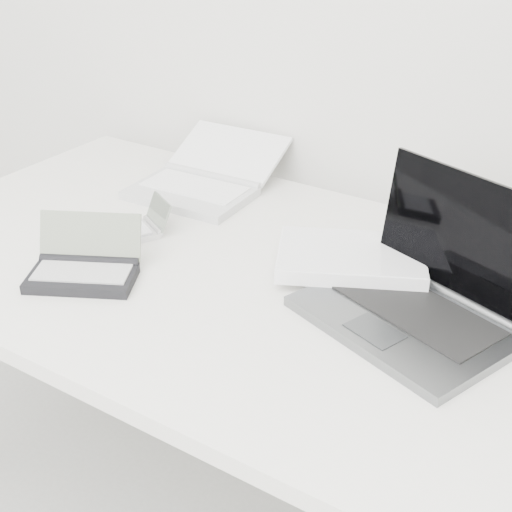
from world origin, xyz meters
The scene contains 5 objects.
desk centered at (0.00, 1.55, 0.68)m, with size 1.60×0.80×0.73m.
laptop_large centered at (0.18, 1.60, 0.77)m, with size 0.50×0.40×0.22m.
netbook_open_white centered at (-0.36, 1.80, 0.75)m, with size 0.27×0.34×0.09m.
pda_silver centered at (-0.33, 1.56, 0.74)m, with size 0.12×0.12×0.07m.
palmtop_charcoal centered at (-0.30, 1.37, 0.75)m, with size 0.23×0.21×0.10m.
Camera 1 is at (0.55, 0.62, 1.37)m, focal length 50.00 mm.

